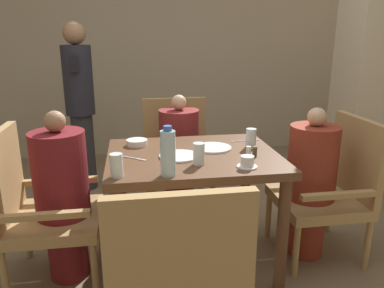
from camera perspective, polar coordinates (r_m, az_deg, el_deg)
The scene contains 24 objects.
ground_plane at distance 2.65m, azimuth 0.15°, elevation -17.60°, with size 16.00×16.00×0.00m, color #7A664C.
wall_back at distance 4.75m, azimuth -5.01°, elevation 15.26°, with size 8.00×0.06×2.80m.
pillar_stone at distance 4.01m, azimuth 25.60°, elevation 12.92°, with size 0.48×0.48×2.70m.
dining_table at distance 2.35m, azimuth 0.16°, elevation -4.25°, with size 1.05×0.84×0.77m.
chair_left_side at distance 2.46m, azimuth -22.59°, elevation -8.62°, with size 0.55×0.55×0.96m.
diner_in_left_chair at distance 2.40m, azimuth -19.12°, elevation -7.46°, with size 0.32×0.32×1.07m.
chair_far_side at distance 3.19m, azimuth -2.29°, elevation -1.66°, with size 0.55×0.55×0.96m.
diner_in_far_chair at distance 3.04m, azimuth -1.95°, elevation -1.92°, with size 0.32×0.32×1.03m.
chair_right_side at distance 2.72m, azimuth 20.49°, elevation -5.99°, with size 0.55×0.55×0.96m.
diner_in_right_chair at distance 2.63m, azimuth 17.63°, elevation -5.56°, with size 0.32×0.32×1.04m.
chair_near_corner at distance 1.65m, azimuth -2.42°, elevation -20.10°, with size 0.55×0.55×0.96m.
standing_host at distance 3.71m, azimuth -16.69°, elevation 6.03°, with size 0.27×0.31×1.60m.
plate_main_left at distance 2.41m, azimuth 3.20°, elevation -0.57°, with size 0.24×0.24×0.01m.
plate_main_right at distance 2.25m, azimuth -1.98°, elevation -1.84°, with size 0.24×0.24×0.01m.
teacup_with_saucer at distance 2.09m, azimuth 8.41°, elevation -2.78°, with size 0.11×0.11×0.07m.
bowl_small at distance 2.51m, azimuth -8.39°, elevation 0.23°, with size 0.14×0.14×0.04m.
water_bottle at distance 1.92m, azimuth -3.69°, elevation -1.34°, with size 0.08×0.08×0.27m.
glass_tall_near at distance 1.95m, azimuth -11.43°, elevation -3.22°, with size 0.07×0.07×0.12m.
glass_tall_mid at distance 2.46m, azimuth 8.98°, elevation 0.91°, with size 0.07×0.07×0.12m.
glass_tall_far at distance 2.10m, azimuth 1.03°, elevation -1.50°, with size 0.07×0.07×0.12m.
salt_shaker at distance 2.26m, azimuth 8.59°, elevation -1.19°, with size 0.03×0.03×0.07m.
pepper_shaker at distance 2.27m, azimuth 9.54°, elevation -1.18°, with size 0.03×0.03×0.06m.
fork_beside_plate at distance 2.62m, azimuth 8.51°, elevation 0.55°, with size 0.21×0.05×0.00m.
knife_beside_plate at distance 2.25m, azimuth -9.08°, elevation -2.12°, with size 0.18×0.14×0.00m.
Camera 1 is at (-0.36, -2.17, 1.47)m, focal length 35.00 mm.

